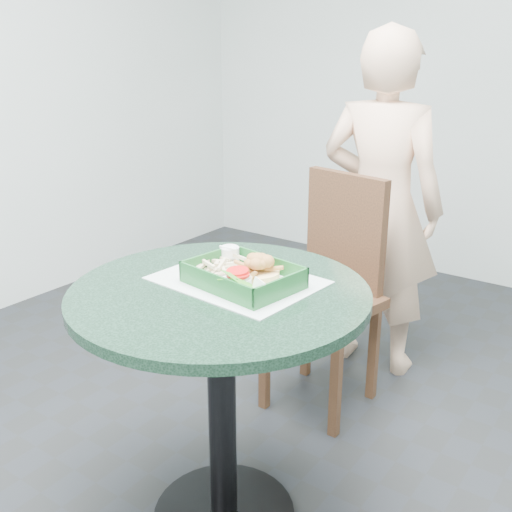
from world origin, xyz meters
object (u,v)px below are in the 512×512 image
Objects in this scene: dining_chair at (333,276)px; crab_sandwich at (257,272)px; cafe_table at (221,351)px; food_basket at (243,286)px; diner_person at (380,209)px; sauce_ramekin at (223,259)px.

dining_chair is 0.77m from crab_sandwich.
cafe_table is 2.83× the size of food_basket.
diner_person is at bearing 93.18° from cafe_table.
cafe_table is at bearing -124.49° from food_basket.
crab_sandwich reaches higher than sauce_ramekin.
diner_person is 12.04× the size of crab_sandwich.
food_basket is at bearing 90.09° from diner_person.
crab_sandwich is (0.02, 0.04, 0.03)m from food_basket.
cafe_table is at bearing 87.97° from diner_person.
cafe_table is 0.27m from sauce_ramekin.
sauce_ramekin reaches higher than food_basket.
diner_person is 1.13m from food_basket.
cafe_table is 0.56× the size of diner_person.
dining_chair reaches higher than crab_sandwich.
dining_chair is at bearing 99.32° from food_basket.
cafe_table is at bearing -72.01° from dining_chair.
crab_sandwich is 0.15m from sauce_ramekin.
food_basket is 0.05m from crab_sandwich.
diner_person reaches higher than crab_sandwich.
dining_chair is at bearing 95.99° from cafe_table.
crab_sandwich is at bearing -66.88° from dining_chair.
cafe_table is 14.60× the size of sauce_ramekin.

